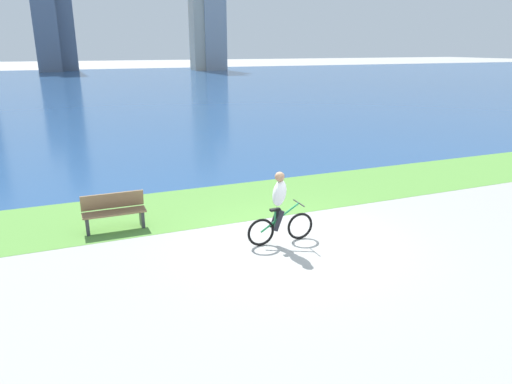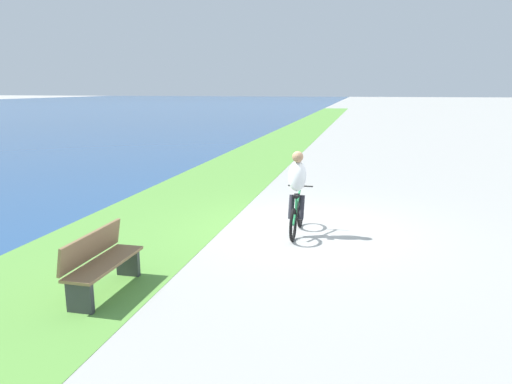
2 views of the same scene
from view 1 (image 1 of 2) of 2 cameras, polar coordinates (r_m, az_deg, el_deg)
ground_plane at (r=10.80m, az=4.98°, el=-6.24°), size 300.00×300.00×0.00m
grass_strip_bayside at (r=13.70m, az=-1.54°, el=-0.95°), size 120.00×3.34×0.01m
bay_water_surface at (r=57.25m, az=-18.21°, el=12.27°), size 300.00×86.15×0.00m
cyclist_lead at (r=10.49m, az=2.93°, el=-2.00°), size 1.64×0.52×1.69m
bench_near_path at (r=11.92m, az=-17.03°, el=-2.33°), size 1.50×0.47×0.90m
city_skyline_far_shore at (r=91.13m, az=-15.07°, el=20.09°), size 42.06×11.19×22.96m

